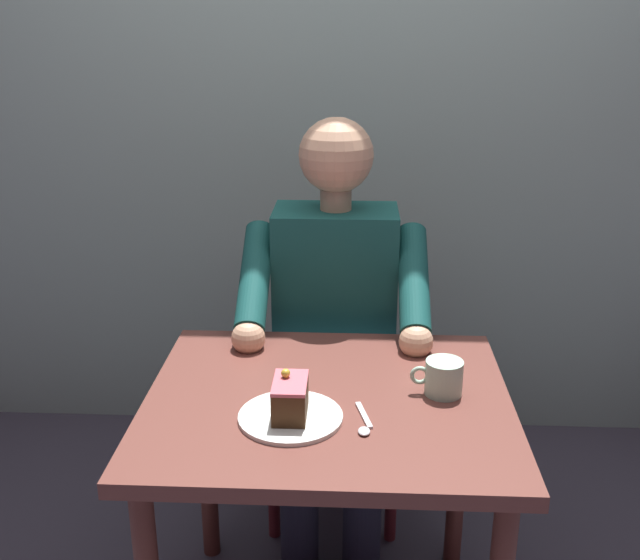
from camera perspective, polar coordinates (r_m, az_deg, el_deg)
name	(u,v)px	position (r m, az deg, el deg)	size (l,w,h in m)	color
cafe_rear_panel	(342,27)	(2.68, 1.69, 18.87)	(6.40, 0.12, 3.00)	#95B1A6
dining_table	(328,434)	(1.79, 0.60, -11.73)	(0.84, 0.73, 0.71)	brown
chair	(335,360)	(2.41, 1.20, -6.14)	(0.42, 0.42, 0.89)	maroon
seated_person	(334,331)	(2.19, 1.10, -3.92)	(0.53, 0.58, 1.27)	#17514E
dessert_plate	(291,417)	(1.65, -2.28, -10.46)	(0.23, 0.23, 0.01)	white
cake_slice	(290,398)	(1.63, -2.31, -9.03)	(0.07, 0.12, 0.10)	#432914
coffee_cup	(443,377)	(1.75, 9.44, -7.34)	(0.12, 0.09, 0.08)	#ABD8BA
dessert_spoon	(364,424)	(1.63, 3.40, -10.96)	(0.04, 0.14, 0.01)	silver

